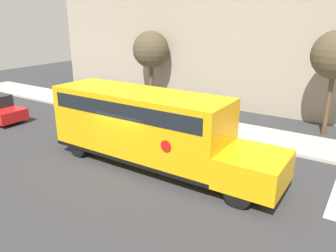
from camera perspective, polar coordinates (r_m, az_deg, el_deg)
The scene contains 6 objects.
ground_plane at distance 14.61m, azimuth -6.56°, elevation -6.87°, with size 60.00×60.00×0.00m, color #333335.
sidewalk_strip at distance 19.63m, azimuth 5.54°, elevation 0.20°, with size 44.00×3.00×0.15m.
building_backdrop at distance 24.60m, azimuth 13.35°, elevation 16.51°, with size 32.00×4.00×11.08m.
school_bus at distance 13.99m, azimuth -3.52°, elevation 0.14°, with size 10.31×2.57×3.24m.
tree_near_sidewalk at distance 24.76m, azimuth -3.01°, elevation 13.06°, with size 2.67×2.67×5.23m.
tree_far_sidewalk at distance 19.21m, azimuth 27.21°, elevation 10.87°, with size 2.49×2.49×5.61m.
Camera 1 is at (8.53, -10.06, 6.27)m, focal length 35.00 mm.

